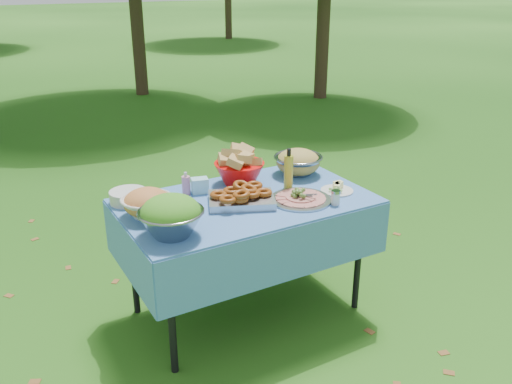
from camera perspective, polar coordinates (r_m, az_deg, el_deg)
ground at (r=3.56m, az=-0.97°, el=-12.20°), size 80.00×80.00×0.00m
picnic_table at (r=3.36m, az=-1.01°, el=-6.83°), size 1.46×0.86×0.76m
salad_bowl at (r=2.76m, az=-8.94°, el=-2.50°), size 0.38×0.38×0.22m
pasta_bowl_white at (r=3.02m, az=-11.38°, el=-1.09°), size 0.34×0.34×0.16m
plate_stack at (r=3.24m, az=-13.29°, el=-0.46°), size 0.27×0.27×0.07m
wipes_box at (r=3.31m, az=-5.94°, el=0.70°), size 0.11×0.09×0.09m
sanitizer_bottle at (r=3.28m, az=-7.38°, el=0.90°), size 0.06×0.06×0.14m
bread_bowl at (r=3.41m, az=-1.76°, el=2.59°), size 0.38×0.38×0.21m
pasta_bowl_steel at (r=3.60m, az=4.45°, el=3.22°), size 0.33×0.33×0.17m
fried_tray at (r=3.13m, az=-1.54°, el=-0.48°), size 0.45×0.39×0.09m
charcuterie_platter at (r=3.18m, az=4.73°, el=-0.20°), size 0.36×0.36×0.08m
oil_bottle at (r=3.33m, az=3.45°, el=2.46°), size 0.06×0.06×0.26m
cheese_plate at (r=3.35m, az=8.54°, el=0.51°), size 0.22×0.22×0.05m
shaker at (r=3.15m, az=8.37°, el=-0.57°), size 0.06×0.06×0.09m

